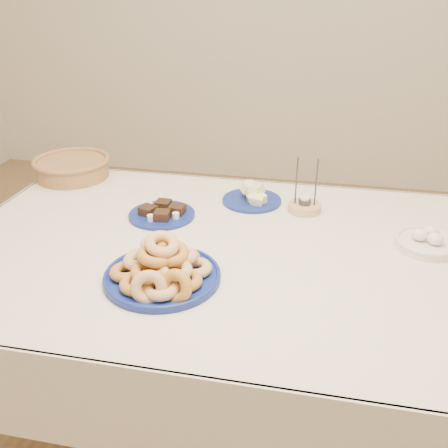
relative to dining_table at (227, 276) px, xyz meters
The scene contains 8 objects.
ground 0.64m from the dining_table, ahead, with size 5.00×5.00×0.00m, color olive.
dining_table is the anchor object (origin of this frame).
donut_platter 0.30m from the dining_table, 120.76° to the right, with size 0.36×0.36×0.14m.
melon_plate 0.36m from the dining_table, 85.97° to the left, with size 0.28×0.28×0.07m.
brownie_plate 0.33m from the dining_table, 148.40° to the left, with size 0.28×0.28×0.04m.
wicker_basket 0.86m from the dining_table, 148.82° to the left, with size 0.34×0.34×0.08m.
candle_holder 0.39m from the dining_table, 54.90° to the left, with size 0.12×0.12×0.19m.
egg_bowl 0.61m from the dining_table, 10.86° to the left, with size 0.22×0.22×0.06m.
Camera 1 is at (0.26, -1.30, 1.49)m, focal length 40.00 mm.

